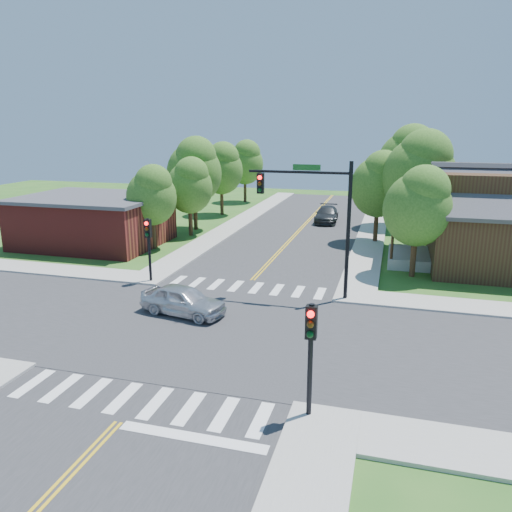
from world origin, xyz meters
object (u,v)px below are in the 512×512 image
(car_dgrey, at_px, (327,215))
(car_silver, at_px, (183,301))
(signal_mast_ne, at_px, (316,207))
(signal_pole_nw, at_px, (148,238))
(signal_pole_se, at_px, (311,340))

(car_dgrey, bearing_deg, car_silver, -101.03)
(signal_mast_ne, relative_size, signal_pole_nw, 1.89)
(signal_pole_nw, distance_m, car_dgrey, 22.44)
(signal_mast_ne, bearing_deg, signal_pole_nw, -179.93)
(signal_pole_nw, height_order, car_silver, signal_pole_nw)
(signal_mast_ne, bearing_deg, car_dgrey, 95.89)
(signal_mast_ne, relative_size, signal_pole_se, 1.89)
(signal_mast_ne, xyz_separation_m, car_silver, (-5.63, -4.19, -4.12))
(signal_mast_ne, height_order, signal_pole_se, signal_mast_ne)
(signal_pole_nw, distance_m, car_silver, 6.03)
(car_silver, height_order, car_dgrey, car_silver)
(signal_pole_se, xyz_separation_m, car_silver, (-7.31, 7.02, -1.94))
(signal_pole_nw, relative_size, car_silver, 0.84)
(car_silver, bearing_deg, signal_pole_se, -122.52)
(signal_pole_nw, xyz_separation_m, car_silver, (3.89, -4.18, -1.94))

